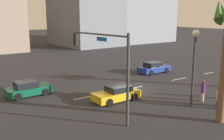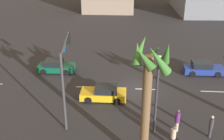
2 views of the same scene
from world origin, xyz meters
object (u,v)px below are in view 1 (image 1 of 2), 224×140
(car_0, at_px, (117,94))
(pedestrian_0, at_px, (203,90))
(car_2, at_px, (28,89))
(pedestrian_2, at_px, (218,98))
(building_1, at_px, (85,14))
(traffic_signal, at_px, (106,59))
(car_1, at_px, (154,68))
(streetlamp, at_px, (194,54))

(car_0, distance_m, pedestrian_0, 7.32)
(car_2, xyz_separation_m, pedestrian_2, (-11.33, 11.76, 0.25))
(car_0, relative_size, pedestrian_0, 2.22)
(car_0, distance_m, car_2, 8.20)
(pedestrian_0, bearing_deg, building_1, -105.27)
(pedestrian_2, xyz_separation_m, building_1, (-12.41, -45.35, 6.58))
(traffic_signal, bearing_deg, building_1, -116.11)
(car_0, relative_size, car_2, 1.03)
(car_1, distance_m, pedestrian_0, 11.43)
(car_1, relative_size, car_2, 1.07)
(traffic_signal, bearing_deg, car_2, -68.61)
(car_1, xyz_separation_m, pedestrian_2, (4.78, 12.41, 0.24))
(car_2, distance_m, pedestrian_0, 15.48)
(streetlamp, height_order, pedestrian_0, streetlamp)
(car_0, distance_m, streetlamp, 7.20)
(pedestrian_2, bearing_deg, car_1, -111.07)
(traffic_signal, xyz_separation_m, streetlamp, (-6.92, 1.91, 0.05))
(traffic_signal, height_order, building_1, building_1)
(streetlamp, distance_m, building_1, 45.93)
(pedestrian_2, height_order, building_1, building_1)
(car_0, bearing_deg, car_1, -148.25)
(car_2, distance_m, pedestrian_2, 16.33)
(car_1, height_order, traffic_signal, traffic_signal)
(car_1, height_order, pedestrian_2, pedestrian_2)
(streetlamp, relative_size, pedestrian_0, 3.30)
(car_1, xyz_separation_m, building_1, (-7.63, -32.95, 6.82))
(traffic_signal, xyz_separation_m, building_1, (-20.51, -41.85, 3.21))
(car_0, distance_m, car_1, 11.96)
(car_0, relative_size, streetlamp, 0.67)
(streetlamp, height_order, building_1, building_1)
(car_2, distance_m, building_1, 41.70)
(car_1, height_order, building_1, building_1)
(car_1, relative_size, traffic_signal, 0.70)
(car_2, bearing_deg, pedestrian_2, 133.92)
(car_1, height_order, pedestrian_0, pedestrian_0)
(pedestrian_0, bearing_deg, car_2, -40.04)
(car_1, bearing_deg, car_0, 31.75)
(streetlamp, bearing_deg, traffic_signal, -15.41)
(car_0, bearing_deg, pedestrian_0, 143.94)
(car_2, height_order, pedestrian_0, pedestrian_0)
(traffic_signal, bearing_deg, car_0, -136.06)
(traffic_signal, bearing_deg, pedestrian_2, 156.58)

